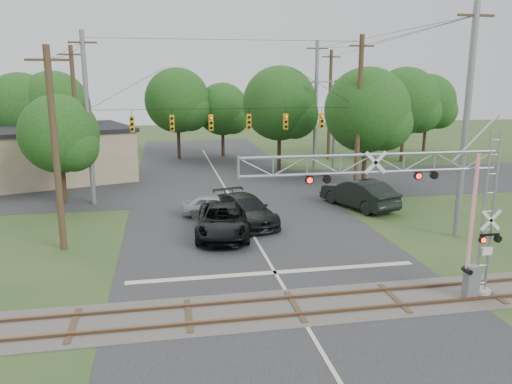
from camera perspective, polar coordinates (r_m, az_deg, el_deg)
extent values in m
plane|color=#2B4720|center=(17.65, 6.27, -15.80)|extent=(160.00, 160.00, 0.00)
cube|color=#262628|center=(26.59, 0.04, -5.63)|extent=(14.00, 90.00, 0.02)
cube|color=#262628|center=(39.96, -3.66, 0.65)|extent=(90.00, 12.00, 0.02)
cube|color=#4B4541|center=(19.35, 4.53, -12.99)|extent=(90.00, 3.20, 0.05)
cube|color=brown|center=(18.70, 5.12, -13.73)|extent=(90.00, 0.12, 0.14)
cube|color=brown|center=(19.95, 3.99, -11.93)|extent=(90.00, 0.12, 0.14)
cylinder|color=#979791|center=(22.09, 24.18, -10.42)|extent=(0.82, 0.82, 0.27)
cube|color=silver|center=(21.24, 24.95, -6.15)|extent=(0.41, 0.03, 0.32)
cube|color=slate|center=(21.46, 23.38, -9.45)|extent=(0.50, 0.41, 1.37)
cube|color=red|center=(20.49, 23.53, -2.28)|extent=(0.13, 0.08, 4.57)
cylinder|color=gray|center=(35.23, -18.64, 7.80)|extent=(0.32, 0.32, 11.50)
cylinder|color=#463720|center=(37.65, 11.65, 8.49)|extent=(0.36, 0.36, 11.50)
cylinder|color=black|center=(35.16, -3.01, 9.50)|extent=(19.00, 0.03, 0.03)
cube|color=gold|center=(34.97, -13.97, 7.56)|extent=(0.30, 0.30, 1.10)
cube|color=gold|center=(34.92, -9.57, 7.76)|extent=(0.30, 0.30, 1.10)
cube|color=gold|center=(35.07, -5.17, 7.90)|extent=(0.30, 0.30, 1.10)
cube|color=gold|center=(35.43, -0.83, 8.00)|extent=(0.30, 0.30, 1.10)
cube|color=gold|center=(35.97, 3.40, 8.05)|extent=(0.30, 0.30, 1.10)
cube|color=gold|center=(36.71, 7.48, 8.06)|extent=(0.30, 0.30, 1.10)
imported|color=black|center=(27.40, -3.79, -3.27)|extent=(3.59, 6.41, 1.69)
imported|color=black|center=(29.58, -1.22, -2.05)|extent=(3.77, 6.20, 1.68)
imported|color=#9EA2A5|center=(31.27, -4.79, -1.56)|extent=(4.23, 2.36, 1.36)
imported|color=black|center=(33.88, 11.66, -0.17)|extent=(3.94, 6.20, 1.93)
cube|color=#9D8669|center=(45.62, -26.41, 3.49)|extent=(20.76, 14.88, 4.17)
cube|color=black|center=(45.36, -26.70, 6.28)|extent=(21.26, 15.39, 0.31)
cylinder|color=gray|center=(44.78, 8.90, 7.24)|extent=(0.19, 0.19, 8.36)
cylinder|color=gray|center=(44.28, 7.92, 12.39)|extent=(1.86, 0.11, 0.11)
cube|color=slate|center=(43.99, 6.74, 12.36)|extent=(0.56, 0.23, 0.14)
cylinder|color=#463720|center=(42.39, -19.88, 8.08)|extent=(0.34, 0.34, 10.95)
cube|color=#463720|center=(42.32, -20.38, 14.52)|extent=(2.00, 0.12, 0.12)
cylinder|color=gray|center=(47.54, 6.85, 9.70)|extent=(0.34, 0.34, 11.82)
cube|color=#463720|center=(47.55, 7.02, 15.98)|extent=(2.00, 0.12, 0.12)
cylinder|color=#463720|center=(26.14, -21.95, 4.34)|extent=(0.34, 0.34, 9.99)
cube|color=#463720|center=(25.92, -22.76, 13.76)|extent=(2.00, 0.12, 0.12)
cylinder|color=gray|center=(28.39, 22.86, 7.12)|extent=(0.34, 0.34, 12.20)
cube|color=#463720|center=(28.45, 23.85, 17.99)|extent=(2.00, 0.12, 0.12)
cylinder|color=#463720|center=(53.50, 8.42, 9.73)|extent=(0.34, 0.34, 11.30)
cube|color=#463720|center=(53.47, 8.60, 15.03)|extent=(2.00, 0.12, 0.12)
cylinder|color=#372519|center=(51.02, -24.83, 4.49)|extent=(0.36, 0.36, 4.13)
sphere|color=#1B4413|center=(50.69, -25.23, 8.68)|extent=(6.38, 6.38, 6.38)
cylinder|color=#372519|center=(50.46, -21.70, 4.72)|extent=(0.36, 0.36, 4.20)
sphere|color=#1B4413|center=(50.12, -22.06, 9.04)|extent=(6.49, 6.49, 6.49)
cylinder|color=#372519|center=(36.62, -21.17, 1.37)|extent=(0.36, 0.36, 3.41)
sphere|color=#1B4413|center=(36.18, -21.57, 6.19)|extent=(5.27, 5.27, 5.27)
cylinder|color=#372519|center=(54.29, -8.84, 6.10)|extent=(0.36, 0.36, 4.40)
sphere|color=#1B4413|center=(53.97, -8.98, 10.32)|extent=(6.80, 6.80, 6.80)
cylinder|color=#372519|center=(55.46, -3.80, 5.98)|extent=(0.36, 0.36, 3.68)
sphere|color=#1B4413|center=(55.16, -3.86, 9.44)|extent=(5.69, 5.69, 5.69)
cylinder|color=#372519|center=(46.89, 2.66, 5.19)|extent=(0.36, 0.36, 4.41)
sphere|color=#1B4413|center=(46.53, 2.71, 10.09)|extent=(6.81, 6.81, 6.81)
cylinder|color=#372519|center=(40.66, 12.29, 3.65)|extent=(0.36, 0.36, 4.29)
sphere|color=#1B4413|center=(40.24, 12.56, 9.14)|extent=(6.63, 6.63, 6.63)
cylinder|color=#372519|center=(56.27, 12.20, 5.68)|extent=(0.36, 0.36, 3.40)
sphere|color=#1B4413|center=(55.98, 12.35, 8.82)|extent=(5.25, 5.25, 5.25)
cylinder|color=#372519|center=(53.91, 16.39, 5.68)|extent=(0.36, 0.36, 4.40)
sphere|color=#1B4413|center=(53.60, 16.66, 9.93)|extent=(6.81, 6.81, 6.81)
cylinder|color=#372519|center=(61.35, 18.72, 6.20)|extent=(0.36, 0.36, 4.12)
sphere|color=#1B4413|center=(61.07, 18.97, 9.69)|extent=(6.37, 6.37, 6.37)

